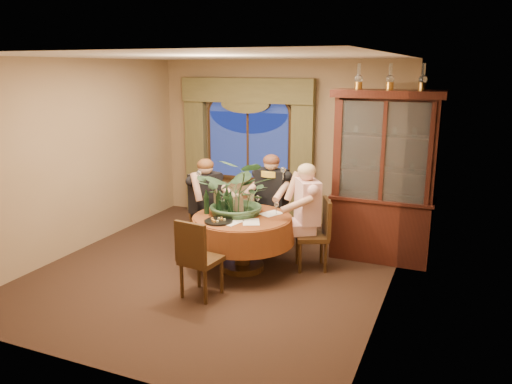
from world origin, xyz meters
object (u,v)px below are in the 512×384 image
at_px(chair_front_left, 201,258).
at_px(china_cabinet, 384,178).
at_px(chair_back_right, 268,216).
at_px(wine_bottle_5, 227,199).
at_px(chair_right, 311,235).
at_px(olive_bowl, 243,216).
at_px(wine_bottle_3, 230,204).
at_px(person_scarf, 272,202).
at_px(centerpiece_plant, 240,165).
at_px(person_pink, 307,215).
at_px(wine_bottle_2, 231,201).
at_px(wine_bottle_0, 216,199).
at_px(oil_lamp_right, 423,77).
at_px(person_back, 206,206).
at_px(oil_lamp_center, 390,77).
at_px(dining_table, 242,243).
at_px(oil_lamp_left, 359,76).
at_px(wine_bottle_4, 206,202).
at_px(wine_bottle_1, 219,202).
at_px(stoneware_vase, 239,204).
at_px(chair_back, 209,219).

bearing_deg(chair_front_left, china_cabinet, 56.13).
height_order(chair_back_right, wine_bottle_5, wine_bottle_5).
distance_m(china_cabinet, chair_right, 1.29).
xyz_separation_m(china_cabinet, olive_bowl, (-1.62, -1.17, -0.42)).
bearing_deg(olive_bowl, wine_bottle_3, 178.27).
xyz_separation_m(person_scarf, centerpiece_plant, (-0.14, -0.84, 0.69)).
xyz_separation_m(person_pink, wine_bottle_2, (-0.94, -0.43, 0.20)).
bearing_deg(chair_front_left, wine_bottle_0, 114.50).
bearing_deg(person_scarf, chair_front_left, 88.30).
distance_m(oil_lamp_right, person_pink, 2.34).
relative_size(person_pink, wine_bottle_2, 4.35).
bearing_deg(wine_bottle_5, person_scarf, 65.87).
height_order(chair_front_left, person_back, person_back).
xyz_separation_m(oil_lamp_center, person_scarf, (-1.59, -0.17, -1.83)).
xyz_separation_m(chair_right, centerpiece_plant, (-0.93, -0.29, 0.93)).
relative_size(centerpiece_plant, wine_bottle_5, 3.60).
relative_size(china_cabinet, chair_right, 2.48).
height_order(dining_table, chair_right, chair_right).
bearing_deg(oil_lamp_left, person_scarf, -171.57).
bearing_deg(china_cabinet, chair_right, -137.95).
bearing_deg(oil_lamp_center, person_back, -163.72).
height_order(oil_lamp_left, wine_bottle_0, oil_lamp_left).
distance_m(wine_bottle_4, wine_bottle_5, 0.30).
relative_size(person_back, wine_bottle_5, 4.27).
bearing_deg(wine_bottle_1, oil_lamp_right, 25.34).
height_order(chair_back_right, person_scarf, person_scarf).
xyz_separation_m(oil_lamp_left, oil_lamp_center, (0.41, 0.00, 0.00)).
bearing_deg(oil_lamp_center, wine_bottle_3, -146.96).
bearing_deg(person_scarf, wine_bottle_4, 65.21).
bearing_deg(olive_bowl, person_pink, 37.52).
height_order(olive_bowl, wine_bottle_2, wine_bottle_2).
relative_size(oil_lamp_right, person_pink, 0.24).
distance_m(oil_lamp_center, centerpiece_plant, 2.30).
bearing_deg(wine_bottle_3, centerpiece_plant, 66.95).
relative_size(oil_lamp_left, stoneware_vase, 1.33).
relative_size(chair_right, wine_bottle_2, 2.91).
distance_m(stoneware_vase, centerpiece_plant, 0.54).
bearing_deg(oil_lamp_right, wine_bottle_0, -158.34).
bearing_deg(chair_back_right, wine_bottle_0, 62.60).
height_order(wine_bottle_3, wine_bottle_5, same).
xyz_separation_m(oil_lamp_left, wine_bottle_4, (-1.72, -1.19, -1.63)).
xyz_separation_m(chair_back, wine_bottle_5, (0.46, -0.32, 0.44)).
distance_m(oil_lamp_left, wine_bottle_5, 2.44).
distance_m(person_scarf, wine_bottle_3, 1.03).
height_order(chair_front_left, olive_bowl, chair_front_left).
distance_m(olive_bowl, wine_bottle_0, 0.53).
relative_size(person_back, wine_bottle_1, 4.27).
xyz_separation_m(dining_table, wine_bottle_2, (-0.19, 0.07, 0.54)).
xyz_separation_m(chair_front_left, wine_bottle_4, (-0.38, 0.85, 0.44)).
bearing_deg(wine_bottle_4, oil_lamp_right, 25.03).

